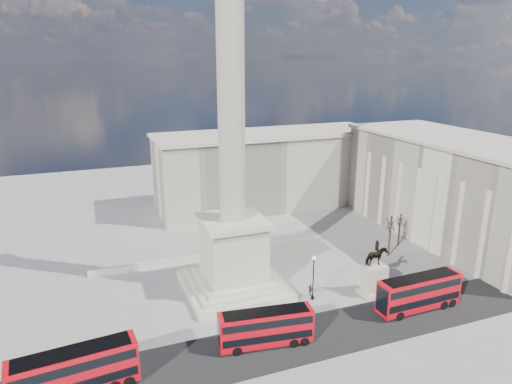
{
  "coord_description": "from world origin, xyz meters",
  "views": [
    {
      "loc": [
        -18.33,
        -52.39,
        32.53
      ],
      "look_at": [
        3.01,
        3.76,
        14.71
      ],
      "focal_mm": 32.0,
      "sensor_mm": 36.0,
      "label": 1
    }
  ],
  "objects_px": {
    "red_bus_b": "(266,327)",
    "pedestrian_walking": "(436,282)",
    "equestrian_statue": "(375,275)",
    "pedestrian_standing": "(398,295)",
    "red_bus_c": "(419,292)",
    "pedestrian_crossing": "(310,290)",
    "red_bus_a": "(76,371)",
    "nelsons_column": "(233,204)",
    "victorian_lamp": "(313,274)"
  },
  "relations": [
    {
      "from": "nelsons_column",
      "to": "equestrian_statue",
      "type": "distance_m",
      "value": 22.51
    },
    {
      "from": "red_bus_b",
      "to": "victorian_lamp",
      "type": "height_order",
      "value": "victorian_lamp"
    },
    {
      "from": "red_bus_b",
      "to": "nelsons_column",
      "type": "bearing_deg",
      "value": 94.43
    },
    {
      "from": "pedestrian_standing",
      "to": "pedestrian_crossing",
      "type": "xyz_separation_m",
      "value": [
        -10.81,
        5.46,
        0.05
      ]
    },
    {
      "from": "victorian_lamp",
      "to": "equestrian_statue",
      "type": "distance_m",
      "value": 9.11
    },
    {
      "from": "pedestrian_walking",
      "to": "pedestrian_standing",
      "type": "height_order",
      "value": "pedestrian_standing"
    },
    {
      "from": "equestrian_statue",
      "to": "pedestrian_crossing",
      "type": "relative_size",
      "value": 4.62
    },
    {
      "from": "equestrian_statue",
      "to": "red_bus_a",
      "type": "bearing_deg",
      "value": -170.59
    },
    {
      "from": "nelsons_column",
      "to": "pedestrian_crossing",
      "type": "bearing_deg",
      "value": -32.71
    },
    {
      "from": "red_bus_b",
      "to": "red_bus_c",
      "type": "distance_m",
      "value": 22.0
    },
    {
      "from": "pedestrian_standing",
      "to": "red_bus_c",
      "type": "bearing_deg",
      "value": 75.28
    },
    {
      "from": "nelsons_column",
      "to": "red_bus_b",
      "type": "bearing_deg",
      "value": -93.02
    },
    {
      "from": "red_bus_b",
      "to": "victorian_lamp",
      "type": "xyz_separation_m",
      "value": [
        10.01,
        7.48,
        1.51
      ]
    },
    {
      "from": "red_bus_a",
      "to": "equestrian_statue",
      "type": "height_order",
      "value": "equestrian_statue"
    },
    {
      "from": "red_bus_b",
      "to": "pedestrian_walking",
      "type": "height_order",
      "value": "red_bus_b"
    },
    {
      "from": "nelsons_column",
      "to": "red_bus_c",
      "type": "height_order",
      "value": "nelsons_column"
    },
    {
      "from": "pedestrian_standing",
      "to": "pedestrian_crossing",
      "type": "height_order",
      "value": "pedestrian_crossing"
    },
    {
      "from": "red_bus_c",
      "to": "red_bus_a",
      "type": "bearing_deg",
      "value": 179.88
    },
    {
      "from": "red_bus_c",
      "to": "pedestrian_walking",
      "type": "xyz_separation_m",
      "value": [
        6.68,
        4.17,
        -1.7
      ]
    },
    {
      "from": "red_bus_c",
      "to": "equestrian_statue",
      "type": "height_order",
      "value": "equestrian_statue"
    },
    {
      "from": "pedestrian_walking",
      "to": "pedestrian_standing",
      "type": "distance_m",
      "value": 7.79
    },
    {
      "from": "red_bus_a",
      "to": "equestrian_statue",
      "type": "xyz_separation_m",
      "value": [
        39.63,
        6.57,
        0.26
      ]
    },
    {
      "from": "red_bus_a",
      "to": "red_bus_c",
      "type": "relative_size",
      "value": 1.04
    },
    {
      "from": "red_bus_c",
      "to": "pedestrian_crossing",
      "type": "height_order",
      "value": "red_bus_c"
    },
    {
      "from": "red_bus_a",
      "to": "pedestrian_crossing",
      "type": "distance_m",
      "value": 32.27
    },
    {
      "from": "victorian_lamp",
      "to": "pedestrian_crossing",
      "type": "xyz_separation_m",
      "value": [
        0.16,
        1.01,
        -2.97
      ]
    },
    {
      "from": "red_bus_a",
      "to": "pedestrian_standing",
      "type": "height_order",
      "value": "red_bus_a"
    },
    {
      "from": "equestrian_statue",
      "to": "red_bus_c",
      "type": "bearing_deg",
      "value": -61.74
    },
    {
      "from": "red_bus_b",
      "to": "victorian_lamp",
      "type": "relative_size",
      "value": 1.72
    },
    {
      "from": "nelsons_column",
      "to": "victorian_lamp",
      "type": "height_order",
      "value": "nelsons_column"
    },
    {
      "from": "red_bus_b",
      "to": "pedestrian_standing",
      "type": "relative_size",
      "value": 6.67
    },
    {
      "from": "pedestrian_walking",
      "to": "pedestrian_crossing",
      "type": "distance_m",
      "value": 18.97
    },
    {
      "from": "nelsons_column",
      "to": "victorian_lamp",
      "type": "bearing_deg",
      "value": -37.36
    },
    {
      "from": "equestrian_statue",
      "to": "pedestrian_standing",
      "type": "relative_size",
      "value": 4.87
    },
    {
      "from": "red_bus_b",
      "to": "victorian_lamp",
      "type": "bearing_deg",
      "value": 44.19
    },
    {
      "from": "pedestrian_walking",
      "to": "equestrian_statue",
      "type": "bearing_deg",
      "value": 154.56
    },
    {
      "from": "red_bus_c",
      "to": "equestrian_statue",
      "type": "relative_size",
      "value": 1.46
    },
    {
      "from": "pedestrian_crossing",
      "to": "pedestrian_standing",
      "type": "bearing_deg",
      "value": -147.3
    },
    {
      "from": "red_bus_b",
      "to": "red_bus_c",
      "type": "relative_size",
      "value": 0.94
    },
    {
      "from": "red_bus_a",
      "to": "pedestrian_crossing",
      "type": "bearing_deg",
      "value": 11.23
    },
    {
      "from": "nelsons_column",
      "to": "pedestrian_standing",
      "type": "xyz_separation_m",
      "value": [
        20.22,
        -11.5,
        -12.07
      ]
    },
    {
      "from": "nelsons_column",
      "to": "victorian_lamp",
      "type": "distance_m",
      "value": 14.74
    },
    {
      "from": "red_bus_b",
      "to": "equestrian_statue",
      "type": "height_order",
      "value": "equestrian_statue"
    },
    {
      "from": "red_bus_a",
      "to": "red_bus_b",
      "type": "relative_size",
      "value": 1.1
    },
    {
      "from": "red_bus_c",
      "to": "victorian_lamp",
      "type": "xyz_separation_m",
      "value": [
        -11.99,
        7.36,
        1.32
      ]
    },
    {
      "from": "red_bus_b",
      "to": "red_bus_c",
      "type": "height_order",
      "value": "red_bus_c"
    },
    {
      "from": "pedestrian_standing",
      "to": "red_bus_b",
      "type": "bearing_deg",
      "value": -25.73
    },
    {
      "from": "red_bus_b",
      "to": "pedestrian_standing",
      "type": "height_order",
      "value": "red_bus_b"
    },
    {
      "from": "equestrian_statue",
      "to": "pedestrian_standing",
      "type": "distance_m",
      "value": 4.02
    },
    {
      "from": "equestrian_statue",
      "to": "pedestrian_walking",
      "type": "relative_size",
      "value": 4.93
    }
  ]
}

